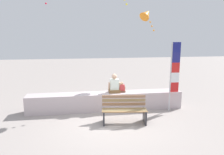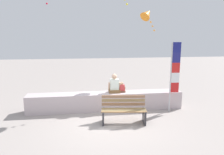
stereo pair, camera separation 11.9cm
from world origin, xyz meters
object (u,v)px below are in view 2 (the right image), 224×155
Objects in this scene: person_child at (122,88)px; park_bench at (124,111)px; flag_banner at (174,72)px; person_adult at (114,85)px; kite_orange at (147,14)px.

park_bench is at bearing -97.67° from person_child.
flag_banner is at bearing -16.05° from person_child.
person_adult is at bearing -179.92° from person_child.
person_child is 2.05m from flag_banner.
person_child is 0.16× the size of flag_banner.
person_adult is (-0.13, 1.34, 0.56)m from park_bench.
park_bench is 1.42× the size of kite_orange.
kite_orange is at bearing 41.48° from person_adult.
person_adult is 0.33m from person_child.
person_adult is at bearing 166.14° from flag_banner.
kite_orange is at bearing 103.29° from flag_banner.
person_adult is at bearing 95.36° from park_bench.
kite_orange reaches higher than flag_banner.
person_adult is 1.77× the size of person_child.
flag_banner is 2.43× the size of kite_orange.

